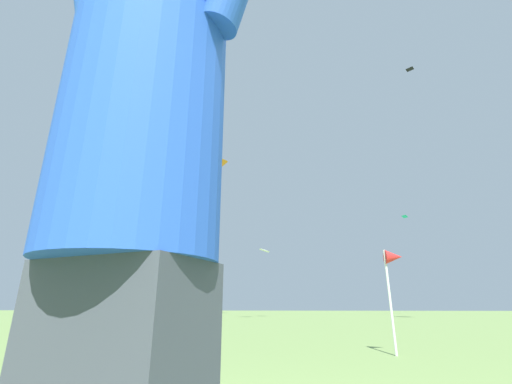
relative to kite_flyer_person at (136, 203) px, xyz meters
The scene contains 6 objects.
kite_flyer_person is the anchor object (origin of this frame).
distant_kite_orange_overhead_distant 32.88m from the kite_flyer_person, 101.37° to the left, with size 1.39×1.27×2.40m.
distant_kite_teal_mid_right 32.76m from the kite_flyer_person, 70.42° to the left, with size 0.45×0.48×0.27m.
distant_kite_white_low_right 24.23m from the kite_flyer_person, 93.41° to the left, with size 0.97×1.00×0.38m.
distant_kite_black_high_right 33.99m from the kite_flyer_person, 66.04° to the left, with size 0.69×0.69×0.14m.
marker_flag 5.81m from the kite_flyer_person, 69.26° to the left, with size 0.30×0.24×1.65m.
Camera 1 is at (0.18, -0.91, 0.74)m, focal length 24.01 mm.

